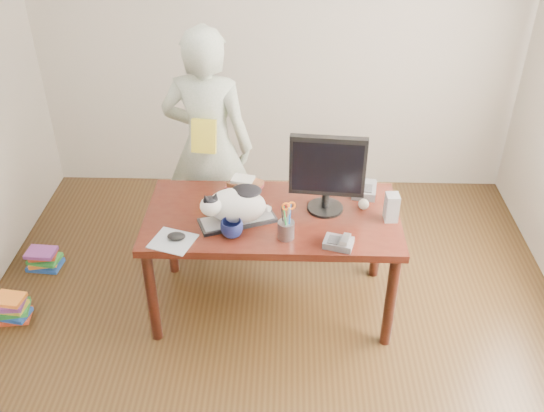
{
  "coord_description": "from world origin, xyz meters",
  "views": [
    {
      "loc": [
        0.09,
        -2.54,
        2.91
      ],
      "look_at": [
        0.0,
        0.55,
        0.85
      ],
      "focal_mm": 40.0,
      "sensor_mm": 36.0,
      "label": 1
    }
  ],
  "objects": [
    {
      "name": "keyboard",
      "position": [
        -0.21,
        0.52,
        0.76
      ],
      "size": [
        0.5,
        0.34,
        0.03
      ],
      "rotation": [
        0.0,
        0.0,
        0.37
      ],
      "color": "black",
      "rests_on": "desk"
    },
    {
      "name": "mousepad",
      "position": [
        -0.58,
        0.3,
        0.75
      ],
      "size": [
        0.3,
        0.28,
        0.01
      ],
      "rotation": [
        0.0,
        0.0,
        -0.32
      ],
      "color": "#B1B8BE",
      "rests_on": "desk"
    },
    {
      "name": "book_pile_b",
      "position": [
        -1.72,
        0.95,
        0.07
      ],
      "size": [
        0.26,
        0.2,
        0.15
      ],
      "color": "#19429B",
      "rests_on": "ground"
    },
    {
      "name": "pen_cup",
      "position": [
        0.09,
        0.36,
        0.82
      ],
      "size": [
        0.12,
        0.12,
        0.25
      ],
      "rotation": [
        0.0,
        0.0,
        0.29
      ],
      "color": "gray",
      "rests_on": "desk"
    },
    {
      "name": "monitor",
      "position": [
        0.33,
        0.66,
        1.05
      ],
      "size": [
        0.47,
        0.25,
        0.53
      ],
      "rotation": [
        0.0,
        0.0,
        -0.09
      ],
      "color": "black",
      "rests_on": "desk"
    },
    {
      "name": "cat",
      "position": [
        -0.23,
        0.51,
        0.88
      ],
      "size": [
        0.44,
        0.34,
        0.26
      ],
      "rotation": [
        0.0,
        0.0,
        0.37
      ],
      "color": "white",
      "rests_on": "keyboard"
    },
    {
      "name": "book_pile_a",
      "position": [
        -1.75,
        0.4,
        0.09
      ],
      "size": [
        0.27,
        0.22,
        0.18
      ],
      "color": "#B8371A",
      "rests_on": "ground"
    },
    {
      "name": "held_book",
      "position": [
        -0.47,
        1.08,
        1.05
      ],
      "size": [
        0.18,
        0.12,
        0.23
      ],
      "rotation": [
        0.0,
        0.0,
        -0.13
      ],
      "color": "yellow",
      "rests_on": "person"
    },
    {
      "name": "room",
      "position": [
        0.0,
        0.0,
        1.35
      ],
      "size": [
        4.5,
        4.5,
        4.5
      ],
      "color": "black",
      "rests_on": "ground"
    },
    {
      "name": "baseball",
      "position": [
        0.58,
        0.69,
        0.78
      ],
      "size": [
        0.07,
        0.07,
        0.07
      ],
      "rotation": [
        0.0,
        0.0,
        0.4
      ],
      "color": "beige",
      "rests_on": "desk"
    },
    {
      "name": "coffee_mug",
      "position": [
        -0.23,
        0.37,
        0.8
      ],
      "size": [
        0.19,
        0.19,
        0.11
      ],
      "primitive_type": "imported",
      "rotation": [
        0.0,
        0.0,
        0.65
      ],
      "color": "#0D1237",
      "rests_on": "desk"
    },
    {
      "name": "desk",
      "position": [
        0.0,
        0.68,
        0.6
      ],
      "size": [
        1.6,
        0.8,
        0.75
      ],
      "color": "black",
      "rests_on": "ground"
    },
    {
      "name": "speaker",
      "position": [
        0.74,
        0.57,
        0.84
      ],
      "size": [
        0.08,
        0.09,
        0.18
      ],
      "rotation": [
        0.0,
        0.0,
        0.05
      ],
      "color": "#98989B",
      "rests_on": "desk"
    },
    {
      "name": "book_stack",
      "position": [
        -0.19,
        0.9,
        0.79
      ],
      "size": [
        0.26,
        0.23,
        0.08
      ],
      "rotation": [
        0.0,
        0.0,
        -0.38
      ],
      "color": "#4A1318",
      "rests_on": "desk"
    },
    {
      "name": "person",
      "position": [
        -0.47,
        1.25,
        0.88
      ],
      "size": [
        0.69,
        0.5,
        1.76
      ],
      "primitive_type": "imported",
      "rotation": [
        0.0,
        0.0,
        3.01
      ],
      "color": "silver",
      "rests_on": "ground"
    },
    {
      "name": "calculator",
      "position": [
        0.6,
        0.87,
        0.78
      ],
      "size": [
        0.18,
        0.22,
        0.06
      ],
      "rotation": [
        0.0,
        0.0,
        -0.16
      ],
      "color": "slate",
      "rests_on": "desk"
    },
    {
      "name": "mouse",
      "position": [
        -0.56,
        0.32,
        0.77
      ],
      "size": [
        0.13,
        0.1,
        0.04
      ],
      "rotation": [
        0.0,
        0.0,
        -0.32
      ],
      "color": "black",
      "rests_on": "mousepad"
    },
    {
      "name": "phone",
      "position": [
        0.4,
        0.29,
        0.78
      ],
      "size": [
        0.19,
        0.16,
        0.08
      ],
      "rotation": [
        0.0,
        0.0,
        -0.27
      ],
      "color": "slate",
      "rests_on": "desk"
    }
  ]
}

